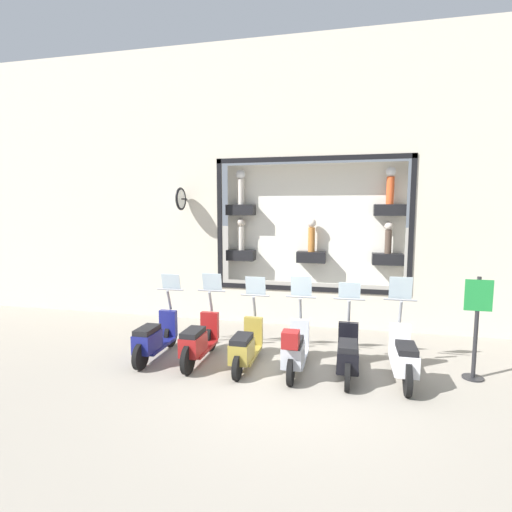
{
  "coord_description": "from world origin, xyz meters",
  "views": [
    {
      "loc": [
        -6.6,
        -0.95,
        3.0
      ],
      "look_at": [
        1.89,
        1.04,
        1.96
      ],
      "focal_mm": 28.0,
      "sensor_mm": 36.0,
      "label": 1
    }
  ],
  "objects_px": {
    "scooter_olive_3": "(245,346)",
    "scooter_navy_5": "(154,338)",
    "scooter_white_0": "(404,357)",
    "shop_sign_post": "(477,324)",
    "scooter_black_1": "(348,354)",
    "scooter_silver_2": "(295,349)",
    "scooter_red_4": "(199,341)"
  },
  "relations": [
    {
      "from": "scooter_olive_3",
      "to": "scooter_red_4",
      "type": "relative_size",
      "value": 0.99
    },
    {
      "from": "scooter_silver_2",
      "to": "scooter_navy_5",
      "type": "height_order",
      "value": "scooter_silver_2"
    },
    {
      "from": "scooter_silver_2",
      "to": "scooter_white_0",
      "type": "bearing_deg",
      "value": -87.82
    },
    {
      "from": "scooter_silver_2",
      "to": "shop_sign_post",
      "type": "relative_size",
      "value": 0.98
    },
    {
      "from": "scooter_olive_3",
      "to": "scooter_navy_5",
      "type": "xyz_separation_m",
      "value": [
        0.0,
        1.89,
        0.02
      ]
    },
    {
      "from": "scooter_white_0",
      "to": "shop_sign_post",
      "type": "xyz_separation_m",
      "value": [
        0.42,
        -1.23,
        0.55
      ]
    },
    {
      "from": "scooter_white_0",
      "to": "shop_sign_post",
      "type": "bearing_deg",
      "value": -71.05
    },
    {
      "from": "scooter_black_1",
      "to": "scooter_olive_3",
      "type": "distance_m",
      "value": 1.89
    },
    {
      "from": "scooter_navy_5",
      "to": "shop_sign_post",
      "type": "xyz_separation_m",
      "value": [
        0.43,
        -5.95,
        0.57
      ]
    },
    {
      "from": "scooter_red_4",
      "to": "scooter_navy_5",
      "type": "relative_size",
      "value": 1.0
    },
    {
      "from": "scooter_navy_5",
      "to": "shop_sign_post",
      "type": "height_order",
      "value": "shop_sign_post"
    },
    {
      "from": "scooter_white_0",
      "to": "shop_sign_post",
      "type": "distance_m",
      "value": 1.41
    },
    {
      "from": "scooter_silver_2",
      "to": "shop_sign_post",
      "type": "height_order",
      "value": "shop_sign_post"
    },
    {
      "from": "scooter_silver_2",
      "to": "scooter_olive_3",
      "type": "distance_m",
      "value": 0.95
    },
    {
      "from": "scooter_red_4",
      "to": "shop_sign_post",
      "type": "height_order",
      "value": "shop_sign_post"
    },
    {
      "from": "scooter_black_1",
      "to": "scooter_olive_3",
      "type": "bearing_deg",
      "value": 90.06
    },
    {
      "from": "scooter_olive_3",
      "to": "scooter_navy_5",
      "type": "distance_m",
      "value": 1.89
    },
    {
      "from": "scooter_olive_3",
      "to": "scooter_silver_2",
      "type": "bearing_deg",
      "value": -93.64
    },
    {
      "from": "scooter_black_1",
      "to": "scooter_red_4",
      "type": "xyz_separation_m",
      "value": [
        0.01,
        2.83,
        0.02
      ]
    },
    {
      "from": "scooter_white_0",
      "to": "scooter_silver_2",
      "type": "relative_size",
      "value": 1.01
    },
    {
      "from": "scooter_silver_2",
      "to": "scooter_olive_3",
      "type": "bearing_deg",
      "value": 86.36
    },
    {
      "from": "scooter_silver_2",
      "to": "scooter_navy_5",
      "type": "xyz_separation_m",
      "value": [
        0.06,
        2.83,
        -0.03
      ]
    },
    {
      "from": "scooter_white_0",
      "to": "scooter_black_1",
      "type": "relative_size",
      "value": 1.01
    },
    {
      "from": "scooter_olive_3",
      "to": "scooter_navy_5",
      "type": "height_order",
      "value": "scooter_olive_3"
    },
    {
      "from": "scooter_white_0",
      "to": "scooter_red_4",
      "type": "distance_m",
      "value": 3.77
    },
    {
      "from": "scooter_white_0",
      "to": "scooter_black_1",
      "type": "distance_m",
      "value": 0.94
    },
    {
      "from": "scooter_olive_3",
      "to": "scooter_red_4",
      "type": "bearing_deg",
      "value": 89.45
    },
    {
      "from": "scooter_red_4",
      "to": "scooter_olive_3",
      "type": "bearing_deg",
      "value": -90.55
    },
    {
      "from": "scooter_red_4",
      "to": "shop_sign_post",
      "type": "distance_m",
      "value": 5.05
    },
    {
      "from": "scooter_black_1",
      "to": "scooter_silver_2",
      "type": "xyz_separation_m",
      "value": [
        -0.06,
        0.94,
        0.04
      ]
    },
    {
      "from": "scooter_red_4",
      "to": "scooter_navy_5",
      "type": "height_order",
      "value": "scooter_red_4"
    },
    {
      "from": "scooter_black_1",
      "to": "scooter_olive_3",
      "type": "height_order",
      "value": "scooter_olive_3"
    }
  ]
}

